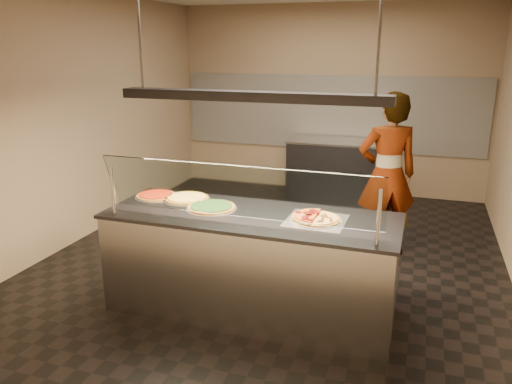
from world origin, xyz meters
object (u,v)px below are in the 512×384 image
(half_pizza_pepperoni, at_px, (305,216))
(half_pizza_sausage, at_px, (328,219))
(sneeze_guard, at_px, (237,192))
(heat_lamp_housing, at_px, (251,96))
(serving_counter, at_px, (251,263))
(perforated_tray, at_px, (316,220))
(pizza_spatula, at_px, (205,200))
(pizza_tomato, at_px, (156,195))
(pizza_spinach, at_px, (212,207))
(pizza_cheese, at_px, (187,198))
(prep_table, at_px, (336,169))
(worker, at_px, (387,175))

(half_pizza_pepperoni, xyz_separation_m, half_pizza_sausage, (0.20, -0.00, -0.01))
(sneeze_guard, distance_m, heat_lamp_housing, 0.80)
(serving_counter, height_order, sneeze_guard, sneeze_guard)
(perforated_tray, bearing_deg, serving_counter, -178.82)
(sneeze_guard, distance_m, pizza_spatula, 0.77)
(serving_counter, relative_size, pizza_tomato, 6.37)
(heat_lamp_housing, bearing_deg, pizza_spinach, 175.01)
(half_pizza_pepperoni, xyz_separation_m, pizza_spatula, (-0.99, 0.16, -0.01))
(perforated_tray, bearing_deg, pizza_spatula, 171.75)
(pizza_spatula, bearing_deg, pizza_cheese, 166.65)
(perforated_tray, height_order, pizza_spinach, pizza_spinach)
(half_pizza_pepperoni, distance_m, half_pizza_sausage, 0.20)
(perforated_tray, xyz_separation_m, pizza_tomato, (-1.63, 0.20, 0.01))
(pizza_spatula, xyz_separation_m, heat_lamp_housing, (0.51, -0.17, 0.99))
(serving_counter, bearing_deg, prep_table, 88.25)
(pizza_tomato, bearing_deg, half_pizza_sausage, -6.58)
(pizza_spatula, distance_m, worker, 2.22)
(sneeze_guard, relative_size, prep_table, 1.55)
(sneeze_guard, bearing_deg, serving_counter, 90.00)
(pizza_spinach, bearing_deg, serving_counter, -4.99)
(pizza_spatula, relative_size, prep_table, 0.19)
(sneeze_guard, distance_m, pizza_cheese, 0.96)
(worker, bearing_deg, perforated_tray, 52.70)
(pizza_tomato, xyz_separation_m, worker, (2.08, 1.56, -0.01))
(perforated_tray, bearing_deg, pizza_tomato, 173.12)
(perforated_tray, relative_size, pizza_tomato, 1.24)
(half_pizza_sausage, distance_m, worker, 1.79)
(half_pizza_sausage, xyz_separation_m, worker, (0.35, 1.76, -0.02))
(pizza_spinach, xyz_separation_m, heat_lamp_housing, (0.39, -0.03, 1.00))
(pizza_cheese, relative_size, pizza_spatula, 1.57)
(serving_counter, height_order, prep_table, same)
(half_pizza_sausage, distance_m, pizza_tomato, 1.74)
(pizza_tomato, bearing_deg, heat_lamp_housing, -11.20)
(serving_counter, relative_size, half_pizza_pepperoni, 6.26)
(pizza_tomato, height_order, worker, worker)
(perforated_tray, bearing_deg, sneeze_guard, -148.37)
(pizza_spinach, height_order, pizza_tomato, pizza_spinach)
(half_pizza_sausage, relative_size, heat_lamp_housing, 0.18)
(pizza_cheese, bearing_deg, heat_lamp_housing, -16.89)
(serving_counter, xyz_separation_m, prep_table, (0.12, 3.78, 0.00))
(pizza_spinach, relative_size, worker, 0.25)
(half_pizza_sausage, relative_size, pizza_tomato, 1.02)
(worker, bearing_deg, heat_lamp_housing, 36.92)
(worker, bearing_deg, serving_counter, 36.92)
(sneeze_guard, relative_size, half_pizza_pepperoni, 5.68)
(sneeze_guard, bearing_deg, heat_lamp_housing, 90.00)
(pizza_tomato, distance_m, worker, 2.60)
(pizza_cheese, relative_size, heat_lamp_housing, 0.19)
(pizza_spinach, height_order, pizza_spatula, pizza_spatula)
(half_pizza_sausage, relative_size, prep_table, 0.27)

